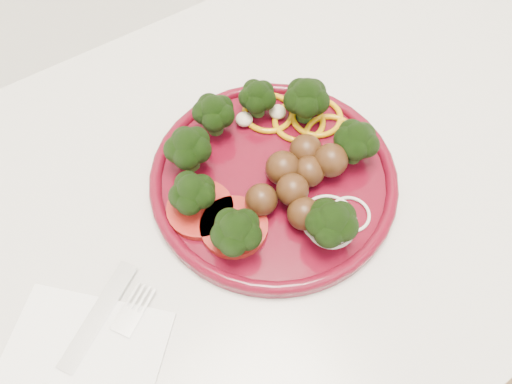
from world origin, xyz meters
TOP-DOWN VIEW (x-y plane):
  - counter at (0.00, 1.70)m, footprint 2.40×0.60m
  - plate at (0.05, 1.69)m, footprint 0.27×0.27m
  - napkin at (-0.21, 1.62)m, footprint 0.20×0.20m

SIDE VIEW (x-z plane):
  - counter at x=0.00m, z-range 0.00..0.90m
  - napkin at x=-0.21m, z-range 0.90..0.90m
  - plate at x=0.05m, z-range 0.89..0.95m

